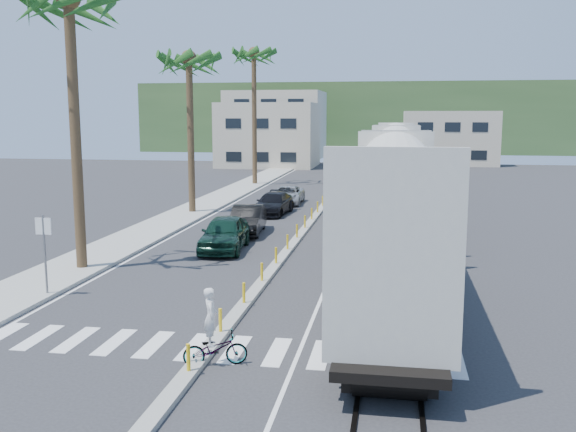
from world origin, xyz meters
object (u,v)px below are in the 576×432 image
(car_lead, at_px, (224,233))
(cyclist, at_px, (214,341))
(car_second, at_px, (247,220))
(street_sign, at_px, (44,244))

(car_lead, xyz_separation_m, cyclist, (3.52, -14.09, -0.19))
(car_lead, relative_size, car_second, 1.05)
(car_lead, xyz_separation_m, car_second, (0.08, 4.53, -0.07))
(street_sign, relative_size, cyclist, 1.43)
(car_lead, distance_m, car_second, 4.54)
(street_sign, distance_m, car_lead, 9.92)
(street_sign, height_order, car_second, street_sign)
(car_lead, height_order, car_second, car_lead)
(car_second, bearing_deg, street_sign, -112.77)
(cyclist, bearing_deg, car_lead, -5.11)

